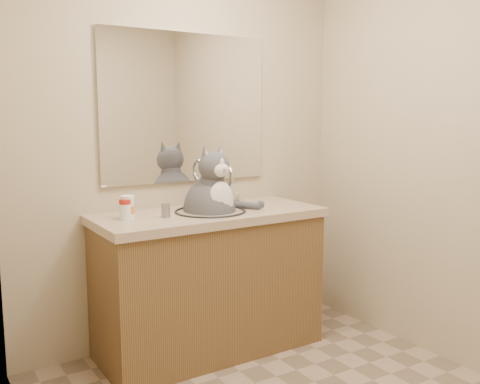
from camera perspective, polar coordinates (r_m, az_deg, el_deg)
name	(u,v)px	position (r m, az deg, el deg)	size (l,w,h in m)	color
room	(318,164)	(2.29, 8.34, 2.92)	(2.22, 2.52, 2.42)	gray
vanity	(209,278)	(3.23, -3.30, -9.18)	(1.34, 0.59, 1.12)	brown
mirror	(186,108)	(3.32, -5.75, 8.91)	(1.10, 0.02, 0.90)	white
shower_curtain	(62,227)	(1.92, -18.49, -3.55)	(0.02, 1.30, 1.93)	beige
cat	(211,205)	(3.13, -3.10, -1.44)	(0.46, 0.37, 0.60)	#45454A
pill_bottle_redcap	(125,209)	(2.93, -12.13, -1.82)	(0.08, 0.08, 0.11)	white
pill_bottle_orange	(128,208)	(2.95, -11.89, -1.66)	(0.08, 0.08, 0.13)	white
grey_canister	(166,210)	(2.96, -7.93, -1.96)	(0.06, 0.06, 0.08)	gray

